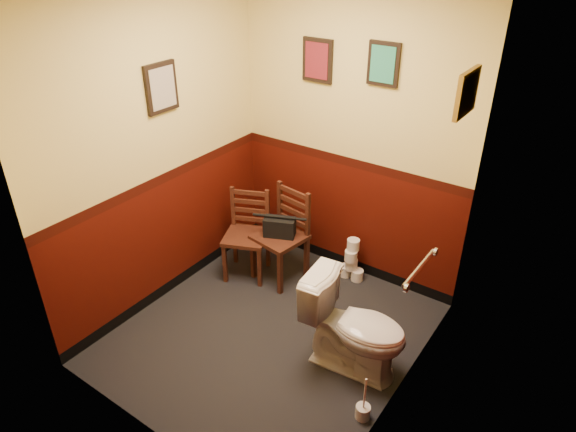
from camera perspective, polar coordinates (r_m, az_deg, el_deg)
name	(u,v)px	position (r m, az deg, el deg)	size (l,w,h in m)	color
floor	(271,333)	(4.35, -1.94, -12.90)	(2.20, 2.40, 0.00)	black
wall_back	(351,136)	(4.51, 7.03, 8.80)	(2.20, 2.70, 0.00)	#3E0C06
wall_front	(131,270)	(2.85, -17.05, -5.71)	(2.20, 2.70, 0.00)	#3E0C06
wall_left	(158,152)	(4.28, -14.25, 6.92)	(2.40, 2.70, 0.00)	#3E0C06
wall_right	(417,235)	(3.11, 14.10, -2.01)	(2.40, 2.70, 0.00)	#3E0C06
grab_bar	(420,268)	(3.54, 14.41, -5.63)	(0.05, 0.56, 0.06)	silver
framed_print_back_a	(317,60)	(4.48, 3.29, 16.88)	(0.28, 0.04, 0.36)	black
framed_print_back_b	(383,64)	(4.20, 10.56, 16.26)	(0.26, 0.04, 0.34)	black
framed_print_left	(161,88)	(4.16, -13.88, 13.67)	(0.04, 0.30, 0.38)	black
framed_print_right	(467,93)	(3.38, 19.24, 12.80)	(0.04, 0.34, 0.28)	olive
toilet	(355,327)	(3.86, 7.46, -12.17)	(0.43, 0.78, 0.76)	white
toilet_brush	(363,411)	(3.76, 8.33, -20.65)	(0.10, 0.10, 0.37)	silver
chair_left	(247,234)	(4.81, -4.56, -2.05)	(0.51, 0.51, 0.83)	#552719
chair_right	(283,235)	(4.73, -0.59, -2.16)	(0.47, 0.47, 0.89)	#552719
handbag	(280,227)	(4.65, -0.94, -1.21)	(0.31, 0.24, 0.21)	black
tp_stack	(352,262)	(4.87, 7.07, -5.11)	(0.24, 0.15, 0.42)	silver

